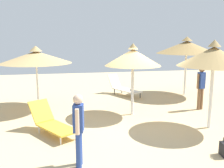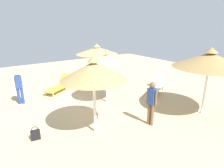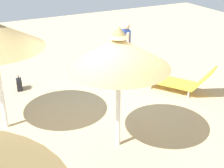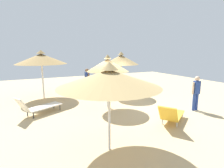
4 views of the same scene
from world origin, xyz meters
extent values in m
cube|color=tan|center=(0.00, 0.00, -0.05)|extent=(24.00, 24.00, 0.10)
cylinder|color=white|center=(0.46, 0.00, 1.12)|extent=(0.10, 0.10, 2.25)
cone|color=tan|center=(0.46, 0.00, 2.15)|extent=(2.06, 2.06, 0.60)
cone|color=tan|center=(0.46, 0.00, 2.55)|extent=(0.37, 0.37, 0.22)
cylinder|color=white|center=(-1.40, -2.06, 1.12)|extent=(0.10, 0.10, 2.25)
cube|color=gold|center=(-1.24, 2.74, 0.25)|extent=(1.53, 1.31, 0.05)
cylinder|color=silver|center=(-1.58, 2.18, 0.11)|extent=(0.04, 0.04, 0.23)
cylinder|color=silver|center=(-1.88, 2.64, 0.11)|extent=(0.04, 0.04, 0.23)
cylinder|color=silver|center=(-0.59, 2.83, 0.11)|extent=(0.04, 0.04, 0.23)
cylinder|color=silver|center=(-0.89, 3.29, 0.11)|extent=(0.04, 0.04, 0.23)
cube|color=gold|center=(-0.46, 3.24, 0.58)|extent=(0.76, 0.81, 0.63)
cylinder|color=navy|center=(-3.23, 2.24, 0.41)|extent=(0.13, 0.13, 0.82)
cylinder|color=navy|center=(-3.07, 2.20, 0.41)|extent=(0.13, 0.13, 0.82)
cube|color=navy|center=(-3.15, 2.22, 1.13)|extent=(0.30, 0.27, 0.62)
sphere|color=beige|center=(-3.15, 2.22, 1.55)|extent=(0.22, 0.22, 0.22)
cylinder|color=beige|center=(-3.33, 2.25, 1.11)|extent=(0.09, 0.09, 0.57)
cylinder|color=beige|center=(-2.97, 2.18, 1.11)|extent=(0.09, 0.09, 0.57)
cube|color=black|center=(-3.32, -1.32, 0.17)|extent=(0.33, 0.20, 0.33)
torus|color=black|center=(-3.32, -1.32, 0.38)|extent=(0.22, 0.06, 0.22)
camera|label=1|loc=(-8.67, 2.52, 2.90)|focal=41.65mm
camera|label=2|loc=(-4.30, -7.27, 3.74)|focal=29.58mm
camera|label=3|loc=(5.58, -2.76, 4.19)|focal=51.05mm
camera|label=4|loc=(4.00, 7.80, 2.80)|focal=28.15mm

